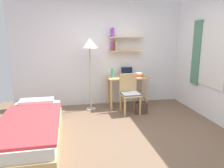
% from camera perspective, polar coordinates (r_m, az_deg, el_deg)
% --- Properties ---
extents(ground_plane, '(5.28, 5.28, 0.00)m').
position_cam_1_polar(ground_plane, '(3.83, 2.79, -14.13)').
color(ground_plane, brown).
extents(wall_back, '(4.40, 0.27, 2.60)m').
position_cam_1_polar(wall_back, '(5.42, -2.25, 8.22)').
color(wall_back, white).
rests_on(wall_back, ground_plane).
extents(bed, '(0.90, 2.03, 0.54)m').
position_cam_1_polar(bed, '(3.73, -20.67, -11.74)').
color(bed, tan).
rests_on(bed, ground_plane).
extents(desk, '(0.98, 0.52, 0.74)m').
position_cam_1_polar(desk, '(5.33, 4.03, 0.34)').
color(desk, tan).
rests_on(desk, ground_plane).
extents(desk_chair, '(0.45, 0.43, 0.89)m').
position_cam_1_polar(desk_chair, '(4.88, 4.68, -2.08)').
color(desk_chair, tan).
rests_on(desk_chair, ground_plane).
extents(standing_lamp, '(0.37, 0.37, 1.68)m').
position_cam_1_polar(standing_lamp, '(4.93, -5.94, 9.59)').
color(standing_lamp, '#B2A893').
rests_on(standing_lamp, ground_plane).
extents(laptop, '(0.30, 0.23, 0.22)m').
position_cam_1_polar(laptop, '(5.38, 4.08, 2.72)').
color(laptop, '#2D2D33').
rests_on(laptop, desk).
extents(water_bottle, '(0.06, 0.06, 0.22)m').
position_cam_1_polar(water_bottle, '(5.16, 0.11, 2.95)').
color(water_bottle, '#42A87F').
rests_on(water_bottle, desk).
extents(book_stack, '(0.17, 0.24, 0.09)m').
position_cam_1_polar(book_stack, '(5.40, 7.13, 2.53)').
color(book_stack, '#D13D38').
rests_on(book_stack, desk).
extents(handbag, '(0.27, 0.11, 0.41)m').
position_cam_1_polar(handbag, '(4.91, 7.74, -6.26)').
color(handbag, '#4C382D').
rests_on(handbag, ground_plane).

